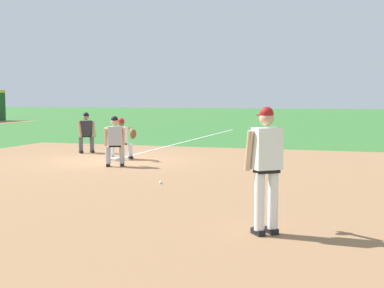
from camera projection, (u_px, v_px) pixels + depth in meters
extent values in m
plane|color=#336B2D|center=(113.00, 160.00, 16.88)|extent=(160.00, 160.00, 0.00)
cube|color=#936B47|center=(161.00, 184.00, 12.31)|extent=(18.00, 18.00, 0.01)
cube|color=white|center=(192.00, 140.00, 24.85)|extent=(16.77, 0.10, 0.00)
cube|color=white|center=(113.00, 159.00, 16.87)|extent=(0.38, 0.38, 0.09)
sphere|color=white|center=(161.00, 182.00, 12.29)|extent=(0.07, 0.07, 0.07)
cube|color=black|center=(258.00, 232.00, 7.74)|extent=(0.27, 0.25, 0.09)
cylinder|color=white|center=(260.00, 202.00, 7.67)|extent=(0.15, 0.15, 0.84)
cube|color=black|center=(271.00, 231.00, 7.82)|extent=(0.27, 0.25, 0.09)
cylinder|color=white|center=(273.00, 200.00, 7.75)|extent=(0.15, 0.15, 0.84)
cube|color=black|center=(267.00, 171.00, 7.67)|extent=(0.37, 0.39, 0.06)
cube|color=white|center=(267.00, 149.00, 7.64)|extent=(0.44, 0.46, 0.60)
sphere|color=tan|center=(267.00, 119.00, 7.62)|extent=(0.21, 0.21, 0.21)
sphere|color=maroon|center=(267.00, 114.00, 7.61)|extent=(0.20, 0.20, 0.20)
cube|color=maroon|center=(264.00, 115.00, 7.70)|extent=(0.19, 0.20, 0.02)
cylinder|color=tan|center=(249.00, 151.00, 7.62)|extent=(0.20, 0.19, 0.59)
cylinder|color=tan|center=(272.00, 140.00, 8.00)|extent=(0.47, 0.40, 0.41)
ellipsoid|color=brown|center=(269.00, 151.00, 8.09)|extent=(0.36, 0.34, 0.34)
cube|color=black|center=(131.00, 158.00, 17.30)|extent=(0.27, 0.24, 0.09)
cylinder|color=white|center=(130.00, 150.00, 17.31)|extent=(0.15, 0.15, 0.40)
cube|color=black|center=(112.00, 158.00, 17.10)|extent=(0.27, 0.24, 0.09)
cylinder|color=white|center=(112.00, 151.00, 17.11)|extent=(0.15, 0.15, 0.40)
cube|color=black|center=(121.00, 144.00, 17.20)|extent=(0.36, 0.39, 0.06)
cube|color=white|center=(121.00, 135.00, 17.17)|extent=(0.43, 0.46, 0.52)
sphere|color=brown|center=(121.00, 123.00, 17.12)|extent=(0.21, 0.21, 0.21)
sphere|color=maroon|center=(121.00, 121.00, 17.11)|extent=(0.20, 0.20, 0.20)
cube|color=maroon|center=(122.00, 122.00, 17.03)|extent=(0.19, 0.20, 0.02)
cylinder|color=brown|center=(132.00, 131.00, 16.85)|extent=(0.52, 0.42, 0.24)
cylinder|color=brown|center=(114.00, 137.00, 17.00)|extent=(0.24, 0.21, 0.58)
ellipsoid|color=brown|center=(133.00, 134.00, 16.66)|extent=(0.29, 0.29, 0.35)
cube|color=black|center=(108.00, 165.00, 15.37)|extent=(0.28, 0.22, 0.09)
cylinder|color=#B2B2B7|center=(108.00, 155.00, 15.31)|extent=(0.15, 0.15, 0.50)
cube|color=black|center=(122.00, 165.00, 15.45)|extent=(0.28, 0.22, 0.09)
cylinder|color=#B2B2B7|center=(122.00, 155.00, 15.38)|extent=(0.15, 0.15, 0.50)
cube|color=black|center=(115.00, 146.00, 15.32)|extent=(0.34, 0.39, 0.06)
cube|color=#B2B2B7|center=(115.00, 136.00, 15.30)|extent=(0.40, 0.47, 0.54)
sphere|color=tan|center=(115.00, 122.00, 15.28)|extent=(0.21, 0.21, 0.21)
sphere|color=black|center=(115.00, 119.00, 15.28)|extent=(0.20, 0.20, 0.20)
cube|color=black|center=(114.00, 120.00, 15.37)|extent=(0.18, 0.20, 0.02)
cylinder|color=tan|center=(106.00, 137.00, 15.40)|extent=(0.33, 0.23, 0.56)
cylinder|color=tan|center=(123.00, 137.00, 15.49)|extent=(0.33, 0.23, 0.56)
cube|color=black|center=(92.00, 152.00, 19.22)|extent=(0.27, 0.25, 0.09)
cylinder|color=#515154|center=(92.00, 144.00, 19.24)|extent=(0.15, 0.15, 0.50)
cube|color=black|center=(81.00, 152.00, 19.07)|extent=(0.27, 0.25, 0.09)
cylinder|color=#515154|center=(81.00, 144.00, 19.08)|extent=(0.15, 0.15, 0.50)
cube|color=black|center=(86.00, 136.00, 19.13)|extent=(0.37, 0.39, 0.06)
cube|color=#232326|center=(86.00, 128.00, 19.11)|extent=(0.44, 0.46, 0.54)
sphere|color=#9E7051|center=(86.00, 117.00, 19.06)|extent=(0.21, 0.21, 0.21)
sphere|color=black|center=(86.00, 115.00, 19.05)|extent=(0.20, 0.20, 0.20)
cube|color=black|center=(87.00, 116.00, 18.97)|extent=(0.19, 0.20, 0.02)
cylinder|color=#9E7051|center=(94.00, 129.00, 19.07)|extent=(0.31, 0.28, 0.56)
cylinder|color=#9E7051|center=(80.00, 129.00, 18.88)|extent=(0.31, 0.28, 0.56)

